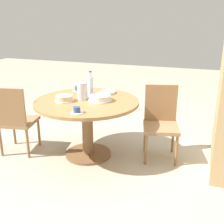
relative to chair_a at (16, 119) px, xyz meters
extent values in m
plane|color=#B2A893|center=(-0.25, 0.87, -0.47)|extent=(14.00, 14.00, 0.00)
cylinder|color=brown|center=(-0.25, 0.87, -0.45)|extent=(0.58, 0.58, 0.03)
cylinder|color=brown|center=(-0.25, 0.87, -0.11)|extent=(0.14, 0.14, 0.66)
cylinder|color=#9E7042|center=(-0.25, 0.87, 0.25)|extent=(1.27, 1.27, 0.04)
cylinder|color=olive|center=(-0.28, 0.13, -0.27)|extent=(0.03, 0.03, 0.39)
cylinder|color=olive|center=(-0.21, -0.23, -0.27)|extent=(0.03, 0.03, 0.39)
cylinder|color=olive|center=(0.08, 0.20, -0.27)|extent=(0.03, 0.03, 0.39)
cylinder|color=olive|center=(0.15, -0.15, -0.27)|extent=(0.03, 0.03, 0.39)
cube|color=#93704C|center=(-0.06, -0.01, -0.06)|extent=(0.50, 0.50, 0.04)
cube|color=olive|center=(0.13, 0.03, 0.20)|extent=(0.11, 0.40, 0.47)
cylinder|color=olive|center=(-0.25, 1.62, -0.27)|extent=(0.03, 0.03, 0.39)
cylinder|color=olive|center=(-0.34, 1.97, -0.27)|extent=(0.03, 0.03, 0.39)
cylinder|color=olive|center=(-0.60, 1.53, -0.27)|extent=(0.03, 0.03, 0.39)
cylinder|color=olive|center=(-0.69, 1.88, -0.27)|extent=(0.03, 0.03, 0.39)
cube|color=#93704C|center=(-0.47, 1.75, -0.06)|extent=(0.51, 0.51, 0.04)
cube|color=olive|center=(-0.66, 1.70, 0.20)|extent=(0.12, 0.39, 0.47)
cube|color=tan|center=(-0.54, 2.37, 0.36)|extent=(1.02, 0.02, 1.66)
cube|color=tan|center=(-0.54, 2.50, -0.45)|extent=(0.95, 0.27, 0.04)
cube|color=black|center=(-0.26, 2.49, -0.22)|extent=(0.39, 0.21, 0.43)
cube|color=gold|center=(-0.82, 2.49, -0.21)|extent=(0.39, 0.21, 0.44)
cylinder|color=silver|center=(-0.26, 0.81, 0.37)|extent=(0.12, 0.12, 0.21)
cone|color=silver|center=(-0.26, 0.81, 0.49)|extent=(0.11, 0.11, 0.02)
sphere|color=silver|center=(-0.26, 0.81, 0.50)|extent=(0.02, 0.02, 0.02)
cylinder|color=silver|center=(-0.44, 0.84, 0.38)|extent=(0.07, 0.07, 0.24)
cylinder|color=silver|center=(-0.44, 0.84, 0.54)|extent=(0.03, 0.03, 0.07)
cylinder|color=#2D5184|center=(-0.44, 0.84, 0.58)|extent=(0.04, 0.04, 0.01)
cylinder|color=silver|center=(-0.28, 1.03, 0.27)|extent=(0.29, 0.29, 0.01)
cylinder|color=silver|center=(-0.28, 1.03, 0.31)|extent=(0.26, 0.26, 0.06)
cylinder|color=silver|center=(-0.13, 0.64, 0.27)|extent=(0.23, 0.23, 0.01)
cylinder|color=#DBB784|center=(-0.13, 0.64, 0.30)|extent=(0.20, 0.20, 0.06)
cylinder|color=silver|center=(0.21, 0.97, 0.27)|extent=(0.14, 0.14, 0.01)
cylinder|color=#334775|center=(0.21, 0.97, 0.30)|extent=(0.08, 0.08, 0.06)
cylinder|color=silver|center=(-0.62, 0.57, 0.27)|extent=(0.14, 0.14, 0.01)
cylinder|color=#334775|center=(-0.62, 0.57, 0.30)|extent=(0.08, 0.08, 0.06)
cylinder|color=white|center=(-0.65, 1.00, 0.27)|extent=(0.19, 0.19, 0.01)
cylinder|color=white|center=(-0.65, 1.00, 0.28)|extent=(0.19, 0.19, 0.01)
cylinder|color=white|center=(-0.65, 1.00, 0.29)|extent=(0.19, 0.19, 0.01)
camera|label=1|loc=(2.71, 2.26, 1.22)|focal=45.00mm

